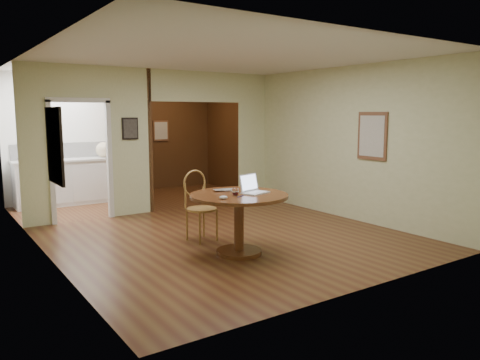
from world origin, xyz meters
TOP-DOWN VIEW (x-y plane):
  - floor at (0.00, 0.00)m, footprint 5.00×5.00m
  - room_shell at (-0.47, 3.10)m, footprint 5.20×7.50m
  - dining_table at (-0.34, -0.69)m, footprint 1.31×1.31m
  - chair at (-0.43, 0.24)m, footprint 0.50×0.50m
  - open_laptop at (-0.13, -0.70)m, footprint 0.40×0.39m
  - closed_laptop at (-0.36, -0.43)m, footprint 0.37×0.29m
  - mouse at (-0.71, -0.89)m, footprint 0.12×0.10m
  - wine_glass at (-0.43, -0.73)m, footprint 0.09×0.09m
  - pen at (-0.43, -0.86)m, footprint 0.14×0.07m
  - kitchen_cabinet at (-1.35, 4.20)m, footprint 2.06×0.60m
  - grocery_bag at (-0.55, 4.20)m, footprint 0.39×0.36m

SIDE VIEW (x-z plane):
  - floor at x=0.00m, z-range 0.00..0.00m
  - kitchen_cabinet at x=-1.35m, z-range 0.00..0.94m
  - chair at x=-0.43m, z-range 0.06..1.11m
  - dining_table at x=-0.34m, z-range 0.20..1.01m
  - pen at x=-0.43m, z-range 0.82..0.83m
  - closed_laptop at x=-0.36m, z-range 0.82..0.84m
  - mouse at x=-0.71m, z-range 0.82..0.86m
  - wine_glass at x=-0.43m, z-range 0.82..0.92m
  - open_laptop at x=-0.13m, z-range 0.76..1.01m
  - grocery_bag at x=-0.55m, z-range 0.94..1.26m
  - room_shell at x=-0.47m, z-range -1.21..3.79m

